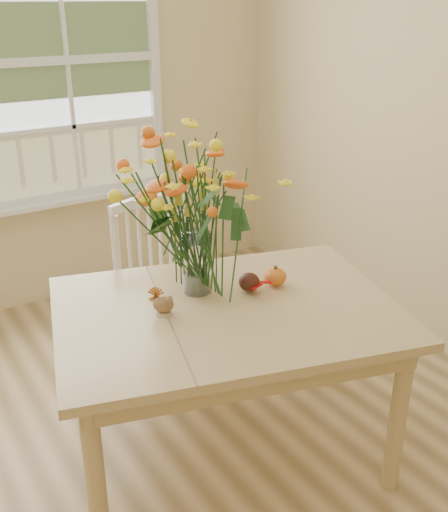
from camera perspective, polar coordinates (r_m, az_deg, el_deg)
dining_table at (r=2.49m, az=0.25°, el=-6.74°), size 1.59×1.32×0.74m
windsor_chair at (r=3.12m, az=-6.02°, el=-2.58°), size 0.46×0.44×0.95m
flower_vase at (r=2.43m, az=-2.75°, el=5.16°), size 0.56×0.56×0.67m
pumpkin at (r=2.62m, az=4.90°, el=-2.05°), size 0.10×0.10×0.08m
turkey_figurine at (r=2.39m, az=-5.79°, el=-4.62°), size 0.10×0.10×0.11m
dark_gourd at (r=2.56m, az=2.42°, el=-2.58°), size 0.13×0.09×0.08m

